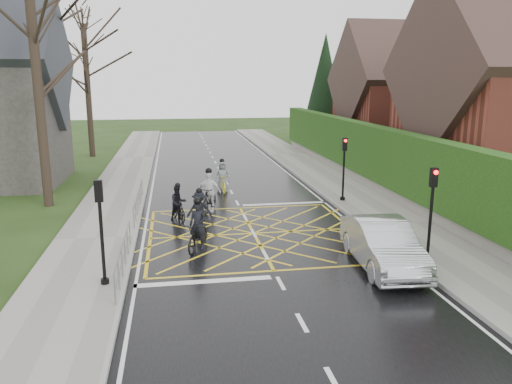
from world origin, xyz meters
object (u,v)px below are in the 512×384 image
object	(u,v)px
cyclist_back	(178,206)
cyclist_front	(209,196)
cyclist_rear	(198,233)
cyclist_mid	(200,215)
car	(383,244)
cyclist_lead	(222,180)

from	to	relation	value
cyclist_back	cyclist_front	distance (m)	1.79
cyclist_rear	cyclist_mid	bearing A→B (deg)	107.11
cyclist_back	car	world-z (taller)	cyclist_back
cyclist_mid	car	size ratio (longest dim) A/B	0.40
cyclist_rear	cyclist_mid	size ratio (longest dim) A/B	1.12
car	cyclist_front	bearing A→B (deg)	126.71
cyclist_back	cyclist_mid	size ratio (longest dim) A/B	0.91
cyclist_rear	cyclist_lead	size ratio (longest dim) A/B	1.09
cyclist_mid	cyclist_rear	bearing A→B (deg)	-84.69
cyclist_back	car	bearing A→B (deg)	-64.62
cyclist_mid	cyclist_front	xyz separation A→B (m)	(0.59, 2.71, 0.13)
cyclist_back	cyclist_lead	world-z (taller)	cyclist_lead
cyclist_rear	cyclist_lead	distance (m)	9.41
car	cyclist_back	bearing A→B (deg)	137.78
cyclist_front	cyclist_lead	size ratio (longest dim) A/B	1.12
cyclist_lead	cyclist_front	bearing A→B (deg)	-107.06
cyclist_rear	car	bearing A→B (deg)	-3.58
cyclist_rear	car	world-z (taller)	cyclist_rear
cyclist_back	car	distance (m)	9.27
cyclist_back	cyclist_lead	distance (m)	5.78
car	cyclist_mid	bearing A→B (deg)	141.77
cyclist_rear	cyclist_lead	world-z (taller)	cyclist_rear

